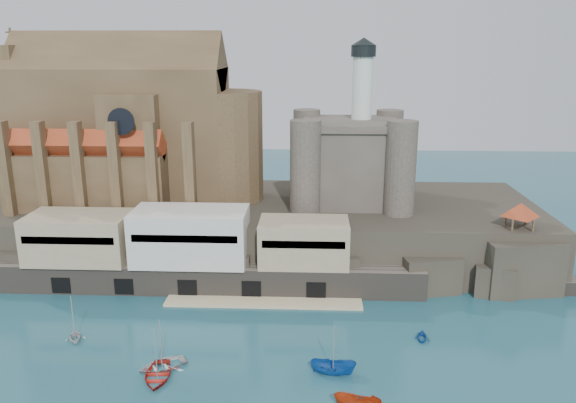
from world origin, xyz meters
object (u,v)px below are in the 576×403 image
at_px(pavilion, 520,211).
at_px(boat_0, 158,378).
at_px(castle_keep, 350,157).
at_px(boat_2, 333,374).
at_px(church, 133,134).

distance_m(pavilion, boat_0, 59.63).
xyz_separation_m(castle_keep, boat_0, (-24.89, -43.58, -18.31)).
relative_size(pavilion, boat_2, 1.15).
bearing_deg(castle_keep, pavilion, -30.18).
height_order(pavilion, boat_2, pavilion).
height_order(church, castle_keep, church).
bearing_deg(church, pavilion, -13.48).
xyz_separation_m(church, pavilion, (66.13, -15.85, -9.40)).
distance_m(church, boat_0, 51.88).
relative_size(castle_keep, boat_0, 4.57).
height_order(church, boat_0, church).
height_order(church, boat_2, church).
bearing_deg(boat_2, castle_keep, 1.14).
xyz_separation_m(church, boat_0, (15.32, -44.35, -22.13)).
relative_size(church, pavilion, 7.34).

